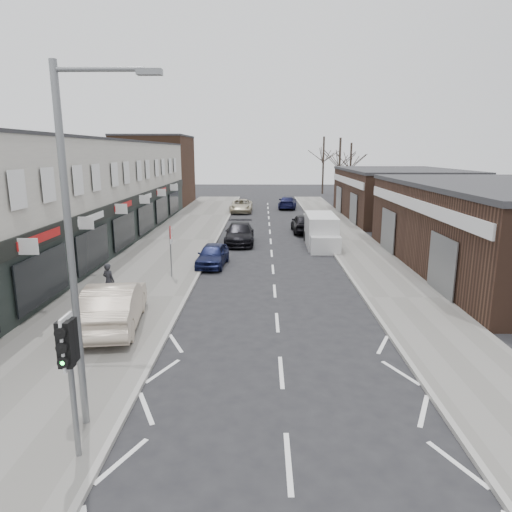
{
  "coord_description": "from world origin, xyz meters",
  "views": [
    {
      "loc": [
        -0.55,
        -10.33,
        6.34
      ],
      "look_at": [
        -0.8,
        5.94,
        2.6
      ],
      "focal_mm": 32.0,
      "sensor_mm": 36.0,
      "label": 1
    }
  ],
  "objects_px": {
    "parked_car_left_b": "(240,234)",
    "parked_car_right_b": "(304,223)",
    "pedestrian": "(109,281)",
    "parked_car_right_c": "(287,202)",
    "parked_car_left_a": "(213,255)",
    "street_lamp": "(77,234)",
    "sedan_on_pavement": "(114,305)",
    "traffic_light": "(69,354)",
    "parked_car_left_c": "(241,206)",
    "parked_car_right_a": "(312,222)",
    "warning_sign": "(171,236)",
    "white_van": "(321,231)"
  },
  "relations": [
    {
      "from": "white_van",
      "to": "parked_car_left_c",
      "type": "height_order",
      "value": "white_van"
    },
    {
      "from": "parked_car_left_b",
      "to": "parked_car_right_b",
      "type": "relative_size",
      "value": 1.1
    },
    {
      "from": "traffic_light",
      "to": "parked_car_right_b",
      "type": "xyz_separation_m",
      "value": [
        7.08,
        27.72,
        -1.65
      ]
    },
    {
      "from": "sedan_on_pavement",
      "to": "parked_car_left_b",
      "type": "bearing_deg",
      "value": -110.87
    },
    {
      "from": "warning_sign",
      "to": "parked_car_right_c",
      "type": "xyz_separation_m",
      "value": [
        7.36,
        29.39,
        -1.51
      ]
    },
    {
      "from": "white_van",
      "to": "parked_car_left_b",
      "type": "bearing_deg",
      "value": 173.22
    },
    {
      "from": "white_van",
      "to": "parked_car_left_b",
      "type": "distance_m",
      "value": 5.66
    },
    {
      "from": "street_lamp",
      "to": "parked_car_left_b",
      "type": "height_order",
      "value": "street_lamp"
    },
    {
      "from": "parked_car_right_a",
      "to": "parked_car_left_b",
      "type": "bearing_deg",
      "value": 49.89
    },
    {
      "from": "street_lamp",
      "to": "pedestrian",
      "type": "distance_m",
      "value": 10.29
    },
    {
      "from": "traffic_light",
      "to": "parked_car_left_b",
      "type": "bearing_deg",
      "value": 84.58
    },
    {
      "from": "parked_car_left_c",
      "to": "parked_car_right_a",
      "type": "xyz_separation_m",
      "value": [
        6.38,
        -11.18,
        0.02
      ]
    },
    {
      "from": "traffic_light",
      "to": "parked_car_right_a",
      "type": "height_order",
      "value": "traffic_light"
    },
    {
      "from": "parked_car_right_c",
      "to": "parked_car_left_b",
      "type": "bearing_deg",
      "value": 83.24
    },
    {
      "from": "warning_sign",
      "to": "parked_car_left_c",
      "type": "height_order",
      "value": "warning_sign"
    },
    {
      "from": "sedan_on_pavement",
      "to": "parked_car_right_c",
      "type": "distance_m",
      "value": 37.08
    },
    {
      "from": "street_lamp",
      "to": "white_van",
      "type": "height_order",
      "value": "street_lamp"
    },
    {
      "from": "parked_car_right_a",
      "to": "parked_car_right_b",
      "type": "height_order",
      "value": "parked_car_right_b"
    },
    {
      "from": "sedan_on_pavement",
      "to": "parked_car_right_a",
      "type": "xyz_separation_m",
      "value": [
        9.42,
        21.62,
        -0.25
      ]
    },
    {
      "from": "street_lamp",
      "to": "pedestrian",
      "type": "bearing_deg",
      "value": 106.08
    },
    {
      "from": "traffic_light",
      "to": "parked_car_right_c",
      "type": "distance_m",
      "value": 43.93
    },
    {
      "from": "parked_car_right_c",
      "to": "parked_car_left_a",
      "type": "bearing_deg",
      "value": 83.66
    },
    {
      "from": "traffic_light",
      "to": "street_lamp",
      "type": "bearing_deg",
      "value": 95.88
    },
    {
      "from": "traffic_light",
      "to": "sedan_on_pavement",
      "type": "relative_size",
      "value": 0.62
    },
    {
      "from": "traffic_light",
      "to": "parked_car_right_c",
      "type": "bearing_deg",
      "value": 81.35
    },
    {
      "from": "traffic_light",
      "to": "parked_car_right_c",
      "type": "height_order",
      "value": "traffic_light"
    },
    {
      "from": "traffic_light",
      "to": "parked_car_left_c",
      "type": "xyz_separation_m",
      "value": [
        1.52,
        40.01,
        -1.73
      ]
    },
    {
      "from": "street_lamp",
      "to": "sedan_on_pavement",
      "type": "relative_size",
      "value": 1.59
    },
    {
      "from": "sedan_on_pavement",
      "to": "parked_car_right_a",
      "type": "distance_m",
      "value": 23.58
    },
    {
      "from": "parked_car_right_c",
      "to": "traffic_light",
      "type": "bearing_deg",
      "value": 86.87
    },
    {
      "from": "pedestrian",
      "to": "traffic_light",
      "type": "bearing_deg",
      "value": 126.32
    },
    {
      "from": "sedan_on_pavement",
      "to": "parked_car_right_a",
      "type": "relative_size",
      "value": 1.18
    },
    {
      "from": "parked_car_left_b",
      "to": "parked_car_right_b",
      "type": "distance_m",
      "value": 6.67
    },
    {
      "from": "sedan_on_pavement",
      "to": "parked_car_right_a",
      "type": "bearing_deg",
      "value": -121.3
    },
    {
      "from": "parked_car_left_b",
      "to": "parked_car_right_a",
      "type": "bearing_deg",
      "value": 43.75
    },
    {
      "from": "white_van",
      "to": "parked_car_right_b",
      "type": "distance_m",
      "value": 5.39
    },
    {
      "from": "parked_car_left_b",
      "to": "parked_car_right_a",
      "type": "relative_size",
      "value": 1.15
    },
    {
      "from": "white_van",
      "to": "parked_car_right_a",
      "type": "bearing_deg",
      "value": 90.42
    },
    {
      "from": "parked_car_left_b",
      "to": "parked_car_left_c",
      "type": "bearing_deg",
      "value": 91.32
    },
    {
      "from": "white_van",
      "to": "warning_sign",
      "type": "bearing_deg",
      "value": -134.33
    },
    {
      "from": "pedestrian",
      "to": "parked_car_left_b",
      "type": "distance_m",
      "value": 13.69
    },
    {
      "from": "parked_car_left_c",
      "to": "parked_car_right_c",
      "type": "relative_size",
      "value": 1.03
    },
    {
      "from": "parked_car_left_a",
      "to": "parked_car_right_a",
      "type": "relative_size",
      "value": 0.88
    },
    {
      "from": "traffic_light",
      "to": "sedan_on_pavement",
      "type": "bearing_deg",
      "value": 101.9
    },
    {
      "from": "street_lamp",
      "to": "parked_car_left_c",
      "type": "xyz_separation_m",
      "value": [
        1.64,
        38.8,
        -3.94
      ]
    },
    {
      "from": "traffic_light",
      "to": "white_van",
      "type": "bearing_deg",
      "value": 70.79
    },
    {
      "from": "pedestrian",
      "to": "parked_car_right_b",
      "type": "height_order",
      "value": "pedestrian"
    },
    {
      "from": "parked_car_left_c",
      "to": "warning_sign",
      "type": "bearing_deg",
      "value": -94.61
    },
    {
      "from": "parked_car_left_a",
      "to": "street_lamp",
      "type": "bearing_deg",
      "value": -89.4
    },
    {
      "from": "pedestrian",
      "to": "parked_car_right_b",
      "type": "relative_size",
      "value": 0.35
    }
  ]
}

